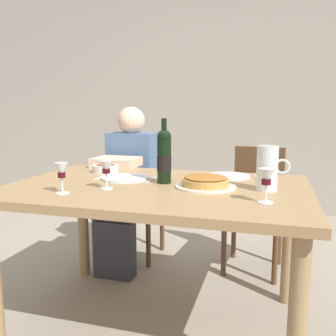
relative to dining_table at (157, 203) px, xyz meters
The scene contains 19 objects.
ground_plane 0.67m from the dining_table, ahead, with size 8.00×8.00×0.00m, color gray.
back_wall 2.56m from the dining_table, 90.00° to the left, with size 8.00×0.10×2.80m, color #A3998E.
dining_table is the anchor object (origin of this frame).
wine_bottle 0.24m from the dining_table, 72.41° to the left, with size 0.07×0.07×0.34m.
water_pitcher 0.57m from the dining_table, ahead, with size 0.15×0.10×0.21m.
baked_tart 0.27m from the dining_table, ahead, with size 0.30×0.30×0.06m.
salad_bowl 0.53m from the dining_table, 146.09° to the left, with size 0.16×0.16×0.05m.
wine_glass_left_diner 0.50m from the dining_table, 140.52° to the right, with size 0.06×0.06×0.14m.
wine_glass_right_diner 0.32m from the dining_table, 143.72° to the right, with size 0.07×0.07×0.14m.
wine_glass_centre 0.61m from the dining_table, 21.71° to the right, with size 0.07×0.07×0.14m.
dinner_plate_left_setting 0.47m from the dining_table, 44.92° to the left, with size 0.24×0.24×0.01m, color silver.
dinner_plate_right_setting 0.26m from the dining_table, 153.71° to the left, with size 0.26×0.26×0.01m, color silver.
fork_left_setting 0.38m from the dining_table, 61.62° to the left, with size 0.16×0.01×0.01m, color silver.
knife_left_setting 0.58m from the dining_table, 34.31° to the left, with size 0.18×0.01×0.01m, color silver.
knife_right_setting 0.16m from the dining_table, 122.46° to the left, with size 0.18×0.01×0.01m, color silver.
spoon_right_setting 0.40m from the dining_table, 163.67° to the left, with size 0.16×0.01×0.01m, color silver.
chair_left 1.03m from the dining_table, 116.41° to the left, with size 0.40×0.40×0.87m.
diner_left 0.81m from the dining_table, 123.90° to the left, with size 0.34×0.50×1.16m.
chair_right 1.02m from the dining_table, 63.04° to the left, with size 0.44×0.44×0.87m.
Camera 1 is at (0.55, -1.72, 1.14)m, focal length 38.81 mm.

